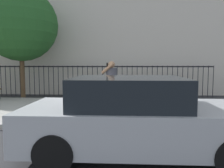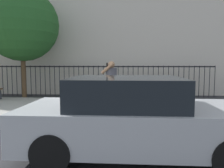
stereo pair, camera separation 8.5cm
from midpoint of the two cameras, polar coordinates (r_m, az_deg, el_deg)
name	(u,v)px [view 1 (the left image)]	position (r m, az deg, el deg)	size (l,w,h in m)	color
ground_plane	(67,131)	(5.78, -12.09, -11.89)	(60.00, 60.00, 0.00)	#28282B
sidewalk	(82,110)	(7.84, -8.03, -6.69)	(28.00, 4.40, 0.15)	#9E9B93
iron_fence	(95,77)	(11.35, -4.67, 1.87)	(12.03, 0.04, 1.60)	black
parked_hatchback	(136,117)	(4.15, 5.71, -8.62)	(4.21, 1.89, 1.45)	#ADAFB5
pedestrian_on_phone	(112,83)	(6.89, -0.34, 0.26)	(0.60, 0.72, 1.63)	#936B4C
street_tree_near	(21,25)	(11.17, -22.89, 14.05)	(3.35, 3.35, 5.16)	#4C3823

